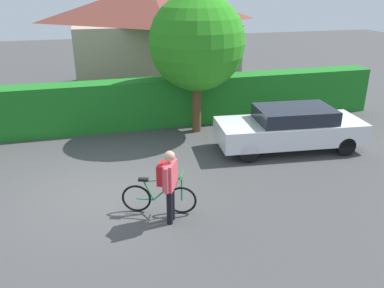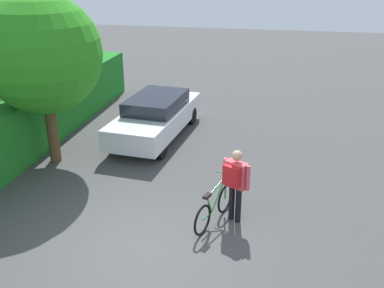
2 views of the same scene
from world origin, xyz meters
name	(u,v)px [view 1 (image 1 of 2)]	position (x,y,z in m)	size (l,w,h in m)	color
ground_plane	(102,195)	(0.00, 0.00, 0.00)	(60.00, 60.00, 0.00)	#444444
hedge_row	(93,107)	(0.00, 4.79, 0.85)	(21.36, 0.90, 1.69)	#1E7622
house_distant	(151,37)	(2.95, 10.06, 2.46)	(7.29, 6.01, 4.82)	tan
parked_car_near	(290,128)	(5.83, 1.50, 0.71)	(4.60, 2.08, 1.35)	silver
bicycle	(159,198)	(1.22, -1.14, 0.38)	(1.63, 0.71, 0.98)	black
person_rider	(169,180)	(1.37, -1.55, 1.02)	(0.50, 0.61, 1.68)	black
tree_kerbside	(197,43)	(3.46, 3.82, 3.04)	(3.15, 3.15, 4.63)	brown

